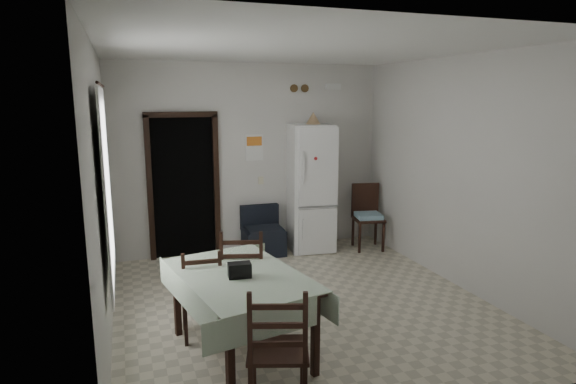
% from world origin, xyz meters
% --- Properties ---
extents(ground, '(4.50, 4.50, 0.00)m').
position_xyz_m(ground, '(0.00, 0.00, 0.00)').
color(ground, beige).
rests_on(ground, ground).
extents(ceiling, '(4.20, 4.50, 0.02)m').
position_xyz_m(ceiling, '(0.00, 0.00, 2.90)').
color(ceiling, white).
rests_on(ceiling, ground).
extents(wall_back, '(4.20, 0.02, 2.90)m').
position_xyz_m(wall_back, '(0.00, 2.25, 1.45)').
color(wall_back, silver).
rests_on(wall_back, ground).
extents(wall_front, '(4.20, 0.02, 2.90)m').
position_xyz_m(wall_front, '(0.00, -2.25, 1.45)').
color(wall_front, silver).
rests_on(wall_front, ground).
extents(wall_left, '(0.02, 4.50, 2.90)m').
position_xyz_m(wall_left, '(-2.10, 0.00, 1.45)').
color(wall_left, silver).
rests_on(wall_left, ground).
extents(wall_right, '(0.02, 4.50, 2.90)m').
position_xyz_m(wall_right, '(2.10, 0.00, 1.45)').
color(wall_right, silver).
rests_on(wall_right, ground).
extents(doorway, '(1.06, 0.52, 2.22)m').
position_xyz_m(doorway, '(-1.05, 2.45, 1.06)').
color(doorway, black).
rests_on(doorway, ground).
extents(window_recess, '(0.10, 1.20, 1.60)m').
position_xyz_m(window_recess, '(-2.15, -0.20, 1.55)').
color(window_recess, silver).
rests_on(window_recess, ground).
extents(curtain, '(0.02, 1.45, 1.85)m').
position_xyz_m(curtain, '(-2.04, -0.20, 1.55)').
color(curtain, silver).
rests_on(curtain, ground).
extents(curtain_rod, '(0.02, 1.60, 0.02)m').
position_xyz_m(curtain_rod, '(-2.03, -0.20, 2.50)').
color(curtain_rod, black).
rests_on(curtain_rod, ground).
extents(calendar, '(0.28, 0.02, 0.40)m').
position_xyz_m(calendar, '(0.05, 2.24, 1.62)').
color(calendar, white).
rests_on(calendar, ground).
extents(calendar_image, '(0.24, 0.01, 0.14)m').
position_xyz_m(calendar_image, '(0.05, 2.23, 1.72)').
color(calendar_image, orange).
rests_on(calendar_image, ground).
extents(light_switch, '(0.08, 0.02, 0.12)m').
position_xyz_m(light_switch, '(0.15, 2.24, 1.10)').
color(light_switch, beige).
rests_on(light_switch, ground).
extents(vent_left, '(0.12, 0.03, 0.12)m').
position_xyz_m(vent_left, '(0.70, 2.23, 2.52)').
color(vent_left, brown).
rests_on(vent_left, ground).
extents(vent_right, '(0.12, 0.03, 0.12)m').
position_xyz_m(vent_right, '(0.88, 2.23, 2.52)').
color(vent_right, brown).
rests_on(vent_right, ground).
extents(emergency_light, '(0.25, 0.07, 0.09)m').
position_xyz_m(emergency_light, '(1.35, 2.21, 2.55)').
color(emergency_light, white).
rests_on(emergency_light, ground).
extents(fridge, '(0.72, 0.72, 1.98)m').
position_xyz_m(fridge, '(0.86, 1.93, 0.99)').
color(fridge, white).
rests_on(fridge, ground).
extents(tan_cone, '(0.25, 0.25, 0.18)m').
position_xyz_m(tan_cone, '(0.91, 1.95, 2.07)').
color(tan_cone, tan).
rests_on(tan_cone, fridge).
extents(navy_seat, '(0.63, 0.61, 0.73)m').
position_xyz_m(navy_seat, '(0.09, 1.93, 0.37)').
color(navy_seat, black).
rests_on(navy_seat, ground).
extents(corner_chair, '(0.52, 0.52, 1.03)m').
position_xyz_m(corner_chair, '(1.74, 1.62, 0.51)').
color(corner_chair, black).
rests_on(corner_chair, ground).
extents(dining_table, '(1.29, 1.70, 0.80)m').
position_xyz_m(dining_table, '(-0.93, -0.84, 0.40)').
color(dining_table, '#B1C6A9').
rests_on(dining_table, ground).
extents(black_bag, '(0.21, 0.14, 0.13)m').
position_xyz_m(black_bag, '(-0.95, -0.92, 0.86)').
color(black_bag, black).
rests_on(black_bag, dining_table).
extents(dining_chair_far_left, '(0.43, 0.43, 0.94)m').
position_xyz_m(dining_chair_far_left, '(-1.22, -0.37, 0.47)').
color(dining_chair_far_left, black).
rests_on(dining_chair_far_left, ground).
extents(dining_chair_far_right, '(0.57, 0.57, 1.08)m').
position_xyz_m(dining_chair_far_right, '(-0.77, -0.25, 0.54)').
color(dining_chair_far_right, black).
rests_on(dining_chair_far_right, ground).
extents(dining_chair_near_head, '(0.58, 0.58, 1.06)m').
position_xyz_m(dining_chair_near_head, '(-0.87, -1.77, 0.53)').
color(dining_chair_near_head, black).
rests_on(dining_chair_near_head, ground).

